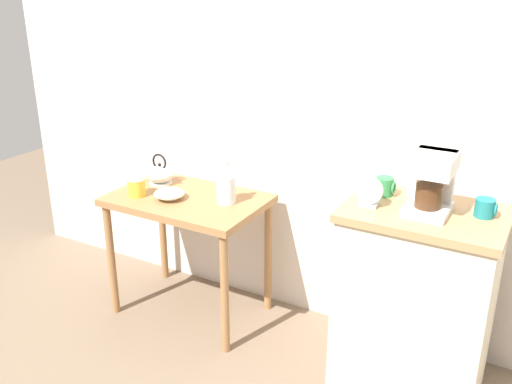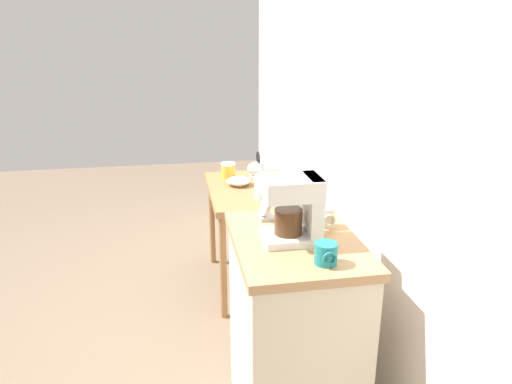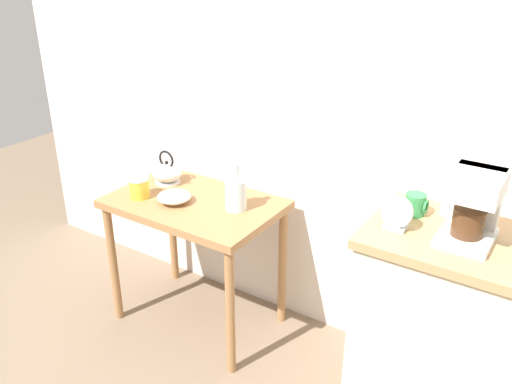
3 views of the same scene
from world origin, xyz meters
name	(u,v)px [view 1 (image 1 of 3)]	position (x,y,z in m)	size (l,w,h in m)	color
ground_plane	(277,343)	(0.00, 0.00, 0.00)	(8.00, 8.00, 0.00)	#7A6651
back_wall	(337,72)	(0.10, 0.43, 1.40)	(4.40, 0.10, 2.80)	silver
wooden_table	(188,214)	(-0.59, 0.04, 0.62)	(0.84, 0.55, 0.72)	#9E7044
kitchen_counter	(415,302)	(0.70, 0.01, 0.46)	(0.68, 0.49, 0.92)	beige
bowl_stoneware	(169,194)	(-0.65, -0.02, 0.75)	(0.17, 0.17, 0.05)	beige
teakettle	(160,174)	(-0.85, 0.14, 0.78)	(0.19, 0.16, 0.18)	white
glass_carafe_vase	(226,188)	(-0.36, 0.08, 0.80)	(0.10, 0.10, 0.23)	silver
canister_enamel	(136,186)	(-0.84, -0.07, 0.78)	(0.10, 0.10, 0.11)	gold
coffee_maker	(432,180)	(0.71, 0.01, 1.06)	(0.18, 0.22, 0.26)	white
mug_dark_teal	(485,208)	(0.93, 0.06, 0.96)	(0.09, 0.08, 0.08)	teal
mug_tall_green	(385,187)	(0.49, 0.09, 0.97)	(0.09, 0.08, 0.09)	#338C4C
mug_small_cream	(414,186)	(0.60, 0.17, 0.96)	(0.08, 0.07, 0.08)	beige
table_clock	(370,194)	(0.47, -0.06, 0.98)	(0.12, 0.06, 0.13)	#B2B5BA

